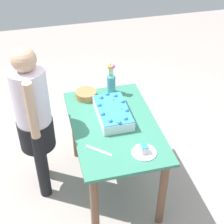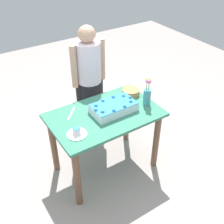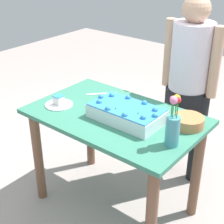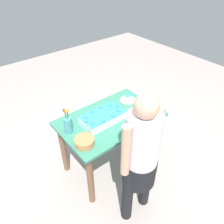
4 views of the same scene
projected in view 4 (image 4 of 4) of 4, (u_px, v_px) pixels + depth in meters
ground_plane at (111, 163)px, 2.94m from camera, size 8.00×8.00×0.00m
dining_table at (110, 128)px, 2.56m from camera, size 1.15×0.72×0.78m
sheet_cake at (102, 117)px, 2.39m from camera, size 0.47×0.27×0.12m
serving_plate_with_slice at (128, 99)px, 2.74m from camera, size 0.19×0.19×0.07m
cake_knife at (141, 116)px, 2.49m from camera, size 0.17×0.18×0.00m
flower_vase at (68, 123)px, 2.21m from camera, size 0.08×0.08×0.31m
fruit_bowl at (84, 142)px, 2.12m from camera, size 0.20×0.20×0.07m
person_standing at (141, 156)px, 1.92m from camera, size 0.45×0.31×1.49m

